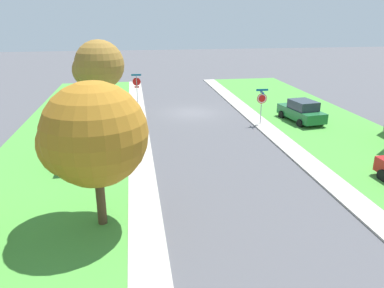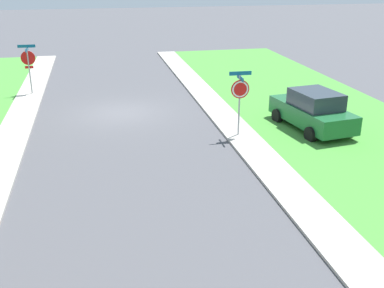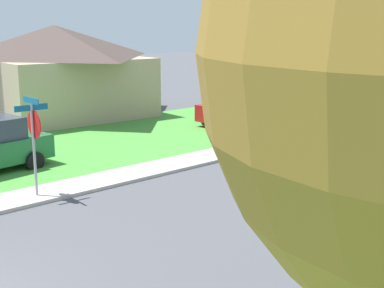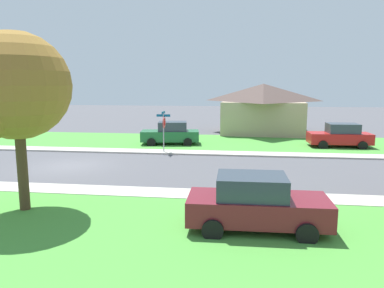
{
  "view_description": "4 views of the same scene",
  "coord_description": "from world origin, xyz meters",
  "px_view_note": "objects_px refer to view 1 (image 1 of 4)",
  "views": [
    {
      "loc": [
        4.89,
        30.55,
        8.02
      ],
      "look_at": [
        1.94,
        11.97,
        1.4
      ],
      "focal_mm": 34.59,
      "sensor_mm": 36.0,
      "label": 1
    },
    {
      "loc": [
        1.13,
        22.05,
        6.73
      ],
      "look_at": [
        -1.74,
        8.45,
        1.4
      ],
      "focal_mm": 43.74,
      "sensor_mm": 36.0,
      "label": 2
    },
    {
      "loc": [
        8.45,
        -1.67,
        4.63
      ],
      "look_at": [
        -2.15,
        7.9,
        1.4
      ],
      "focal_mm": 49.62,
      "sensor_mm": 36.0,
      "label": 3
    },
    {
      "loc": [
        19.11,
        9.44,
        4.49
      ],
      "look_at": [
        0.09,
        6.93,
        1.4
      ],
      "focal_mm": 34.46,
      "sensor_mm": 36.0,
      "label": 4
    }
  ],
  "objects_px": {
    "stop_sign_far_corner": "(262,101)",
    "tree_sidewalk_mid": "(97,66)",
    "car_green_driveway_right": "(302,111)",
    "stop_sign_near_corner": "(137,84)",
    "tree_corner_large": "(89,137)",
    "car_maroon_kerbside_mid": "(81,147)"
  },
  "relations": [
    {
      "from": "stop_sign_far_corner",
      "to": "tree_sidewalk_mid",
      "type": "bearing_deg",
      "value": -12.73
    },
    {
      "from": "car_green_driveway_right",
      "to": "tree_sidewalk_mid",
      "type": "xyz_separation_m",
      "value": [
        15.49,
        -2.54,
        3.45
      ]
    },
    {
      "from": "stop_sign_near_corner",
      "to": "tree_corner_large",
      "type": "xyz_separation_m",
      "value": [
        2.03,
        21.39,
        1.81
      ]
    },
    {
      "from": "stop_sign_near_corner",
      "to": "tree_sidewalk_mid",
      "type": "height_order",
      "value": "tree_sidewalk_mid"
    },
    {
      "from": "car_maroon_kerbside_mid",
      "to": "tree_corner_large",
      "type": "height_order",
      "value": "tree_corner_large"
    },
    {
      "from": "stop_sign_far_corner",
      "to": "tree_corner_large",
      "type": "xyz_separation_m",
      "value": [
        11.2,
        12.56,
        1.8
      ]
    },
    {
      "from": "car_green_driveway_right",
      "to": "tree_corner_large",
      "type": "height_order",
      "value": "tree_corner_large"
    },
    {
      "from": "stop_sign_far_corner",
      "to": "tree_corner_large",
      "type": "relative_size",
      "value": 0.48
    },
    {
      "from": "car_green_driveway_right",
      "to": "car_maroon_kerbside_mid",
      "type": "height_order",
      "value": "same"
    },
    {
      "from": "stop_sign_far_corner",
      "to": "car_green_driveway_right",
      "type": "height_order",
      "value": "stop_sign_far_corner"
    },
    {
      "from": "stop_sign_far_corner",
      "to": "car_maroon_kerbside_mid",
      "type": "height_order",
      "value": "stop_sign_far_corner"
    },
    {
      "from": "stop_sign_near_corner",
      "to": "car_green_driveway_right",
      "type": "distance_m",
      "value": 15.26
    },
    {
      "from": "stop_sign_near_corner",
      "to": "car_maroon_kerbside_mid",
      "type": "xyz_separation_m",
      "value": [
        3.44,
        14.36,
        -1.0
      ]
    },
    {
      "from": "car_maroon_kerbside_mid",
      "to": "stop_sign_near_corner",
      "type": "bearing_deg",
      "value": -103.46
    },
    {
      "from": "stop_sign_near_corner",
      "to": "tree_sidewalk_mid",
      "type": "bearing_deg",
      "value": 64.2
    },
    {
      "from": "stop_sign_far_corner",
      "to": "car_maroon_kerbside_mid",
      "type": "xyz_separation_m",
      "value": [
        12.6,
        5.53,
        -1.01
      ]
    },
    {
      "from": "stop_sign_far_corner",
      "to": "car_green_driveway_right",
      "type": "relative_size",
      "value": 0.61
    },
    {
      "from": "car_maroon_kerbside_mid",
      "to": "tree_sidewalk_mid",
      "type": "distance_m",
      "value": 8.97
    },
    {
      "from": "stop_sign_far_corner",
      "to": "car_maroon_kerbside_mid",
      "type": "relative_size",
      "value": 0.64
    },
    {
      "from": "car_green_driveway_right",
      "to": "tree_sidewalk_mid",
      "type": "relative_size",
      "value": 0.72
    },
    {
      "from": "stop_sign_near_corner",
      "to": "stop_sign_far_corner",
      "type": "height_order",
      "value": "same"
    },
    {
      "from": "car_maroon_kerbside_mid",
      "to": "tree_sidewalk_mid",
      "type": "height_order",
      "value": "tree_sidewalk_mid"
    }
  ]
}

